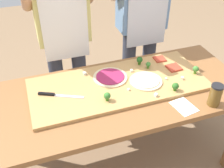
{
  "coord_description": "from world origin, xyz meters",
  "views": [
    {
      "loc": [
        -0.55,
        -1.36,
        1.91
      ],
      "look_at": [
        -0.06,
        0.06,
        0.79
      ],
      "focal_mm": 43.56,
      "sensor_mm": 36.0,
      "label": 1
    }
  ],
  "objects_px": {
    "prep_table": "(123,102)",
    "broccoli_floret_back_left": "(148,65)",
    "cheese_crumble_a": "(166,79)",
    "pizza_whole_beet_magenta": "(110,77)",
    "broccoli_floret_center_left": "(140,60)",
    "cheese_crumble_e": "(156,95)",
    "pizza_slice_near_left": "(160,59)",
    "recipe_note": "(184,106)",
    "broccoli_floret_front_right": "(175,86)",
    "cook_left": "(63,28)",
    "cook_right": "(142,17)",
    "cheese_crumble_b": "(85,73)",
    "sauce_jar": "(215,95)",
    "cheese_crumble_c": "(128,90)",
    "pizza_whole_cheese_artichoke": "(146,81)",
    "broccoli_floret_center_right": "(107,96)",
    "broccoli_floret_front_mid": "(196,69)",
    "pizza_slice_far_left": "(174,68)",
    "cheese_crumble_d": "(131,71)",
    "cheese_crumble_f": "(182,78)",
    "chefs_knife": "(54,95)"
  },
  "relations": [
    {
      "from": "pizza_whole_beet_magenta",
      "to": "broccoli_floret_center_left",
      "type": "distance_m",
      "value": 0.29
    },
    {
      "from": "cheese_crumble_d",
      "to": "cheese_crumble_f",
      "type": "height_order",
      "value": "cheese_crumble_f"
    },
    {
      "from": "cheese_crumble_a",
      "to": "cheese_crumble_b",
      "type": "distance_m",
      "value": 0.59
    },
    {
      "from": "cook_left",
      "to": "cook_right",
      "type": "relative_size",
      "value": 1.0
    },
    {
      "from": "broccoli_floret_back_left",
      "to": "cook_right",
      "type": "relative_size",
      "value": 0.03
    },
    {
      "from": "cheese_crumble_a",
      "to": "pizza_whole_beet_magenta",
      "type": "bearing_deg",
      "value": 157.89
    },
    {
      "from": "broccoli_floret_front_right",
      "to": "cook_left",
      "type": "height_order",
      "value": "cook_left"
    },
    {
      "from": "broccoli_floret_back_left",
      "to": "prep_table",
      "type": "bearing_deg",
      "value": -147.2
    },
    {
      "from": "pizza_slice_near_left",
      "to": "recipe_note",
      "type": "distance_m",
      "value": 0.54
    },
    {
      "from": "chefs_knife",
      "to": "pizza_slice_near_left",
      "type": "height_order",
      "value": "chefs_knife"
    },
    {
      "from": "broccoli_floret_front_right",
      "to": "broccoli_floret_front_mid",
      "type": "relative_size",
      "value": 0.96
    },
    {
      "from": "prep_table",
      "to": "pizza_whole_beet_magenta",
      "type": "relative_size",
      "value": 7.09
    },
    {
      "from": "cheese_crumble_d",
      "to": "cheese_crumble_c",
      "type": "bearing_deg",
      "value": -117.47
    },
    {
      "from": "broccoli_floret_front_mid",
      "to": "pizza_whole_cheese_artichoke",
      "type": "bearing_deg",
      "value": 176.03
    },
    {
      "from": "cheese_crumble_e",
      "to": "sauce_jar",
      "type": "height_order",
      "value": "sauce_jar"
    },
    {
      "from": "broccoli_floret_back_left",
      "to": "cook_left",
      "type": "relative_size",
      "value": 0.03
    },
    {
      "from": "broccoli_floret_center_left",
      "to": "cheese_crumble_f",
      "type": "xyz_separation_m",
      "value": [
        0.21,
        -0.28,
        -0.03
      ]
    },
    {
      "from": "prep_table",
      "to": "broccoli_floret_back_left",
      "type": "height_order",
      "value": "broccoli_floret_back_left"
    },
    {
      "from": "chefs_knife",
      "to": "cheese_crumble_c",
      "type": "height_order",
      "value": "chefs_knife"
    },
    {
      "from": "chefs_knife",
      "to": "cheese_crumble_a",
      "type": "height_order",
      "value": "chefs_knife"
    },
    {
      "from": "broccoli_floret_front_mid",
      "to": "cheese_crumble_e",
      "type": "height_order",
      "value": "broccoli_floret_front_mid"
    },
    {
      "from": "cheese_crumble_b",
      "to": "sauce_jar",
      "type": "bearing_deg",
      "value": -38.64
    },
    {
      "from": "pizza_slice_far_left",
      "to": "sauce_jar",
      "type": "height_order",
      "value": "sauce_jar"
    },
    {
      "from": "pizza_slice_far_left",
      "to": "recipe_note",
      "type": "relative_size",
      "value": 0.62
    },
    {
      "from": "broccoli_floret_front_right",
      "to": "cheese_crumble_b",
      "type": "relative_size",
      "value": 2.9
    },
    {
      "from": "cook_left",
      "to": "sauce_jar",
      "type": "bearing_deg",
      "value": -49.67
    },
    {
      "from": "broccoli_floret_center_right",
      "to": "cheese_crumble_c",
      "type": "relative_size",
      "value": 4.43
    },
    {
      "from": "cheese_crumble_a",
      "to": "cheese_crumble_c",
      "type": "height_order",
      "value": "same"
    },
    {
      "from": "broccoli_floret_center_left",
      "to": "cheese_crumble_d",
      "type": "bearing_deg",
      "value": -142.65
    },
    {
      "from": "pizza_slice_far_left",
      "to": "broccoli_floret_center_right",
      "type": "xyz_separation_m",
      "value": [
        -0.59,
        -0.19,
        0.03
      ]
    },
    {
      "from": "pizza_whole_cheese_artichoke",
      "to": "cheese_crumble_d",
      "type": "relative_size",
      "value": 12.95
    },
    {
      "from": "prep_table",
      "to": "pizza_whole_cheese_artichoke",
      "type": "bearing_deg",
      "value": 6.17
    },
    {
      "from": "cheese_crumble_f",
      "to": "recipe_note",
      "type": "xyz_separation_m",
      "value": [
        -0.12,
        -0.24,
        -0.03
      ]
    },
    {
      "from": "cook_left",
      "to": "cook_right",
      "type": "distance_m",
      "value": 0.66
    },
    {
      "from": "prep_table",
      "to": "cook_left",
      "type": "relative_size",
      "value": 1.05
    },
    {
      "from": "pizza_slice_far_left",
      "to": "broccoli_floret_center_left",
      "type": "xyz_separation_m",
      "value": [
        -0.22,
        0.13,
        0.03
      ]
    },
    {
      "from": "broccoli_floret_back_left",
      "to": "cook_left",
      "type": "distance_m",
      "value": 0.71
    },
    {
      "from": "pizza_whole_beet_magenta",
      "to": "cheese_crumble_f",
      "type": "xyz_separation_m",
      "value": [
        0.48,
        -0.18,
        0.0
      ]
    },
    {
      "from": "pizza_whole_cheese_artichoke",
      "to": "pizza_whole_beet_magenta",
      "type": "height_order",
      "value": "same"
    },
    {
      "from": "pizza_slice_near_left",
      "to": "cheese_crumble_c",
      "type": "bearing_deg",
      "value": -143.13
    },
    {
      "from": "broccoli_floret_center_left",
      "to": "cheese_crumble_e",
      "type": "height_order",
      "value": "broccoli_floret_center_left"
    },
    {
      "from": "pizza_whole_beet_magenta",
      "to": "cook_right",
      "type": "height_order",
      "value": "cook_right"
    },
    {
      "from": "cheese_crumble_a",
      "to": "recipe_note",
      "type": "bearing_deg",
      "value": -93.15
    },
    {
      "from": "chefs_knife",
      "to": "cook_left",
      "type": "relative_size",
      "value": 0.17
    },
    {
      "from": "broccoli_floret_center_left",
      "to": "cheese_crumble_e",
      "type": "distance_m",
      "value": 0.39
    },
    {
      "from": "chefs_knife",
      "to": "broccoli_floret_front_mid",
      "type": "distance_m",
      "value": 1.02
    },
    {
      "from": "broccoli_floret_front_right",
      "to": "cheese_crumble_e",
      "type": "relative_size",
      "value": 2.99
    },
    {
      "from": "pizza_slice_near_left",
      "to": "cheese_crumble_d",
      "type": "distance_m",
      "value": 0.29
    },
    {
      "from": "cheese_crumble_a",
      "to": "cheese_crumble_f",
      "type": "distance_m",
      "value": 0.11
    },
    {
      "from": "pizza_slice_near_left",
      "to": "broccoli_floret_front_right",
      "type": "height_order",
      "value": "broccoli_floret_front_right"
    }
  ]
}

